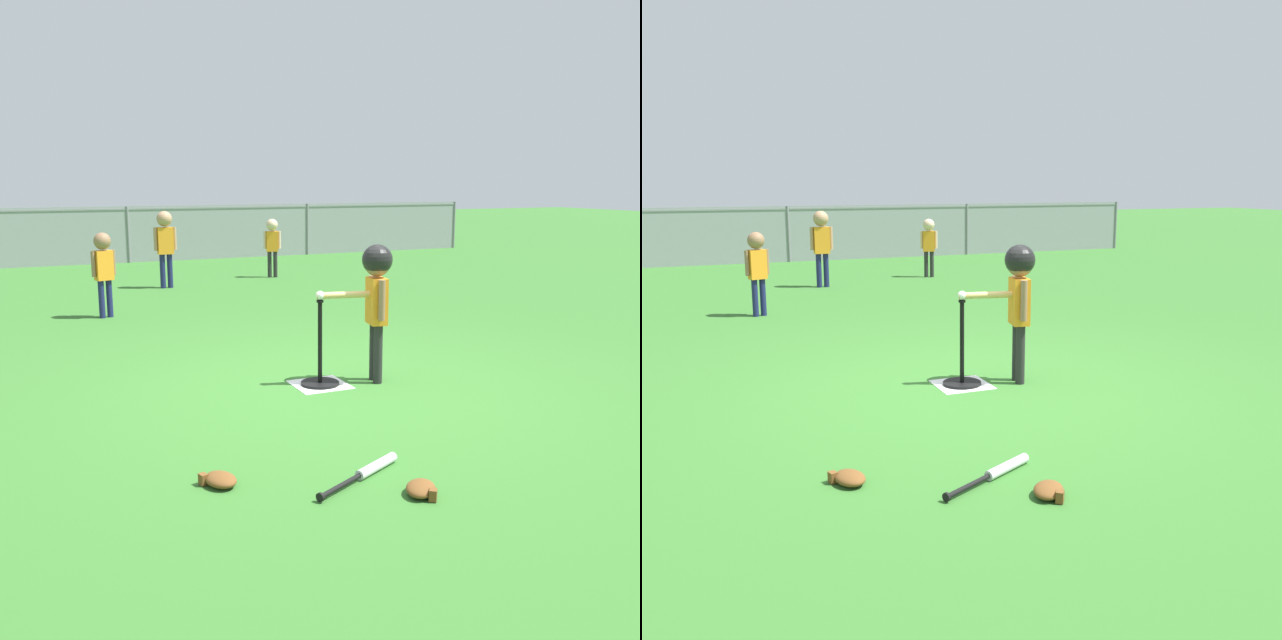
% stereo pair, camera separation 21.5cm
% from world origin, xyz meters
% --- Properties ---
extents(ground_plane, '(60.00, 60.00, 0.00)m').
position_xyz_m(ground_plane, '(0.00, 0.00, 0.00)').
color(ground_plane, '#336B28').
extents(home_plate, '(0.44, 0.44, 0.01)m').
position_xyz_m(home_plate, '(-0.07, 0.14, 0.00)').
color(home_plate, white).
rests_on(home_plate, ground_plane).
extents(batting_tee, '(0.32, 0.32, 0.72)m').
position_xyz_m(batting_tee, '(-0.07, 0.14, 0.12)').
color(batting_tee, black).
rests_on(batting_tee, ground_plane).
extents(baseball_on_tee, '(0.07, 0.07, 0.07)m').
position_xyz_m(baseball_on_tee, '(-0.07, 0.14, 0.75)').
color(baseball_on_tee, white).
rests_on(baseball_on_tee, batting_tee).
extents(batter_child, '(0.63, 0.33, 1.16)m').
position_xyz_m(batter_child, '(0.39, 0.05, 0.82)').
color(batter_child, '#262626').
rests_on(batter_child, ground_plane).
extents(fielder_deep_left, '(0.29, 0.20, 1.02)m').
position_xyz_m(fielder_deep_left, '(1.91, 6.55, 0.65)').
color(fielder_deep_left, '#262626').
rests_on(fielder_deep_left, ground_plane).
extents(fielder_near_left, '(0.36, 0.24, 1.20)m').
position_xyz_m(fielder_near_left, '(-0.06, 6.06, 0.77)').
color(fielder_near_left, '#191E4C').
rests_on(fielder_near_left, ground_plane).
extents(fielder_deep_right, '(0.30, 0.21, 1.05)m').
position_xyz_m(fielder_deep_right, '(-1.27, 3.91, 0.67)').
color(fielder_deep_right, '#191E4C').
rests_on(fielder_deep_right, ground_plane).
extents(spare_bat_silver, '(0.66, 0.38, 0.06)m').
position_xyz_m(spare_bat_silver, '(-0.56, -1.65, 0.03)').
color(spare_bat_silver, silver).
rests_on(spare_bat_silver, ground_plane).
extents(glove_by_plate, '(0.26, 0.27, 0.07)m').
position_xyz_m(glove_by_plate, '(-0.43, -2.00, 0.04)').
color(glove_by_plate, brown).
rests_on(glove_by_plate, ground_plane).
extents(glove_near_bats, '(0.22, 0.25, 0.07)m').
position_xyz_m(glove_near_bats, '(-1.39, -1.44, 0.04)').
color(glove_near_bats, brown).
rests_on(glove_near_bats, ground_plane).
extents(outfield_fence, '(16.06, 0.06, 1.15)m').
position_xyz_m(outfield_fence, '(0.00, 9.87, 0.62)').
color(outfield_fence, slate).
rests_on(outfield_fence, ground_plane).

